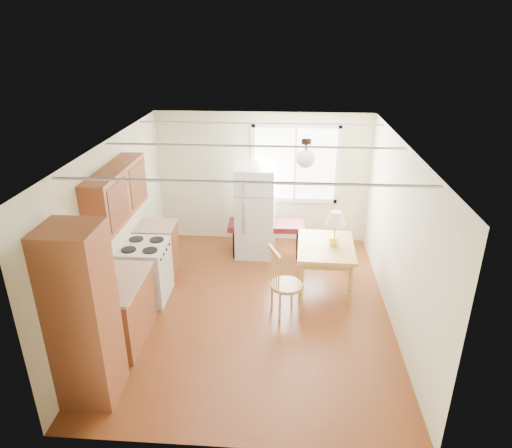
# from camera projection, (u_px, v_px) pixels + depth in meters

# --- Properties ---
(room_shell) EXTENTS (4.60, 5.60, 2.62)m
(room_shell) POSITION_uv_depth(u_px,v_px,m) (253.00, 233.00, 6.39)
(room_shell) COLOR #532511
(room_shell) RESTS_ON ground
(kitchen_run) EXTENTS (0.65, 3.40, 2.20)m
(kitchen_run) POSITION_uv_depth(u_px,v_px,m) (122.00, 277.00, 6.08)
(kitchen_run) COLOR brown
(kitchen_run) RESTS_ON ground
(window_unit) EXTENTS (1.64, 0.05, 1.51)m
(window_unit) POSITION_uv_depth(u_px,v_px,m) (295.00, 164.00, 8.50)
(window_unit) COLOR white
(window_unit) RESTS_ON room_shell
(pendant_light) EXTENTS (0.26, 0.26, 0.40)m
(pendant_light) POSITION_uv_depth(u_px,v_px,m) (306.00, 158.00, 6.32)
(pendant_light) COLOR black
(pendant_light) RESTS_ON room_shell
(refrigerator) EXTENTS (0.70, 0.73, 1.68)m
(refrigerator) POSITION_uv_depth(u_px,v_px,m) (255.00, 211.00, 8.23)
(refrigerator) COLOR silver
(refrigerator) RESTS_ON ground
(bench) EXTENTS (1.39, 0.55, 0.64)m
(bench) POSITION_uv_depth(u_px,v_px,m) (266.00, 226.00, 8.30)
(bench) COLOR #55141C
(bench) RESTS_ON ground
(dining_table) EXTENTS (0.92, 1.20, 0.73)m
(dining_table) POSITION_uv_depth(u_px,v_px,m) (326.00, 251.00, 7.24)
(dining_table) COLOR #B68846
(dining_table) RESTS_ON ground
(chair) EXTENTS (0.52, 0.52, 1.07)m
(chair) POSITION_uv_depth(u_px,v_px,m) (280.00, 278.00, 6.48)
(chair) COLOR #B68846
(chair) RESTS_ON ground
(table_lamp) EXTENTS (0.33, 0.33, 0.56)m
(table_lamp) POSITION_uv_depth(u_px,v_px,m) (335.00, 221.00, 7.05)
(table_lamp) COLOR gold
(table_lamp) RESTS_ON dining_table
(coffee_maker) EXTENTS (0.19, 0.25, 0.38)m
(coffee_maker) POSITION_uv_depth(u_px,v_px,m) (105.00, 284.00, 5.52)
(coffee_maker) COLOR black
(coffee_maker) RESTS_ON kitchen_run
(kettle) EXTENTS (0.10, 0.10, 0.20)m
(kettle) POSITION_uv_depth(u_px,v_px,m) (110.00, 277.00, 5.79)
(kettle) COLOR red
(kettle) RESTS_ON kitchen_run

